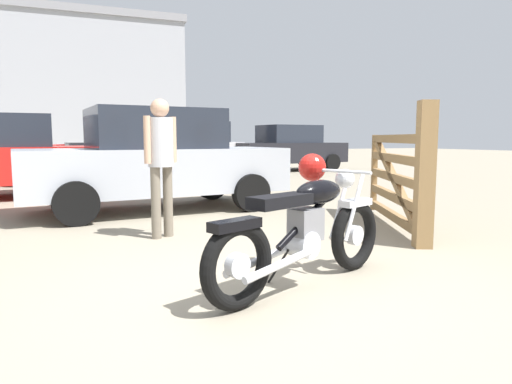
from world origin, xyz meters
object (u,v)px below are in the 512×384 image
(silver_sedan_mid, at_px, (124,147))
(vintage_motorcycle, at_px, (306,226))
(bystander, at_px, (161,153))
(timber_gate, at_px, (400,177))
(dark_sedan_left, at_px, (188,146))
(blue_hatchback_right, at_px, (289,148))
(white_estate_far, at_px, (155,160))

(silver_sedan_mid, bearing_deg, vintage_motorcycle, -96.68)
(bystander, xyz_separation_m, silver_sedan_mid, (1.73, 13.40, -0.18))
(timber_gate, bearing_deg, dark_sedan_left, 23.61)
(blue_hatchback_right, bearing_deg, white_estate_far, 44.42)
(timber_gate, relative_size, bystander, 1.40)
(timber_gate, bearing_deg, vintage_motorcycle, 148.46)
(white_estate_far, height_order, blue_hatchback_right, same)
(silver_sedan_mid, distance_m, blue_hatchback_right, 6.58)
(dark_sedan_left, bearing_deg, bystander, 75.74)
(silver_sedan_mid, bearing_deg, white_estate_far, -99.30)
(white_estate_far, bearing_deg, dark_sedan_left, 67.10)
(white_estate_far, bearing_deg, blue_hatchback_right, 45.31)
(white_estate_far, relative_size, blue_hatchback_right, 0.99)
(timber_gate, distance_m, blue_hatchback_right, 11.24)
(vintage_motorcycle, height_order, white_estate_far, white_estate_far)
(dark_sedan_left, bearing_deg, white_estate_far, 73.89)
(white_estate_far, xyz_separation_m, dark_sedan_left, (3.07, 8.33, 0.08))
(vintage_motorcycle, bearing_deg, silver_sedan_mid, 66.53)
(vintage_motorcycle, xyz_separation_m, timber_gate, (2.25, 1.40, 0.21))
(vintage_motorcycle, xyz_separation_m, dark_sedan_left, (2.87, 12.80, 0.43))
(vintage_motorcycle, distance_m, white_estate_far, 4.49)
(vintage_motorcycle, height_order, dark_sedan_left, dark_sedan_left)
(bystander, bearing_deg, timber_gate, 48.28)
(dark_sedan_left, bearing_deg, vintage_motorcycle, 81.49)
(bystander, bearing_deg, white_estate_far, 144.99)
(white_estate_far, relative_size, dark_sedan_left, 1.07)
(blue_hatchback_right, bearing_deg, dark_sedan_left, -18.63)
(vintage_motorcycle, distance_m, dark_sedan_left, 13.12)
(dark_sedan_left, bearing_deg, silver_sedan_mid, -54.85)
(vintage_motorcycle, bearing_deg, timber_gate, 12.38)
(blue_hatchback_right, bearing_deg, bystander, 49.93)
(timber_gate, relative_size, white_estate_far, 0.54)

